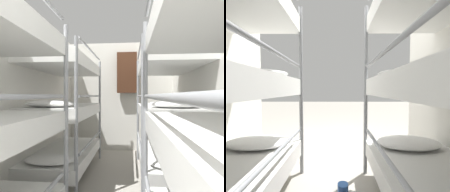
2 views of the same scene
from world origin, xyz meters
TOP-DOWN VIEW (x-y plane):
  - ground_plane at (0.00, 0.00)m, footprint 20.00×20.00m
  - tin_can at (-0.10, 0.94)m, footprint 0.10×0.10m

SIDE VIEW (x-z plane):
  - ground_plane at x=0.00m, z-range 0.00..0.00m
  - tin_can at x=-0.10m, z-range 0.00..0.10m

